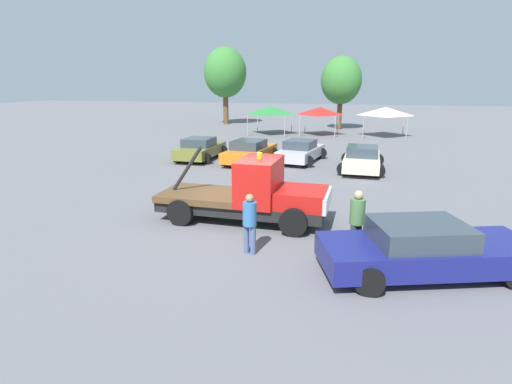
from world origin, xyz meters
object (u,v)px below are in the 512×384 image
(canopy_tent_red, at_px, (320,111))
(tree_center, at_px, (341,81))
(parked_car_silver, at_px, (301,151))
(parked_car_orange, at_px, (250,151))
(parked_car_olive, at_px, (200,149))
(canopy_tent_white, at_px, (385,111))
(canopy_tent_green, at_px, (270,110))
(tree_left, at_px, (225,73))
(tow_truck, at_px, (252,195))
(person_at_hood, at_px, (250,220))
(person_near_truck, at_px, (357,218))
(foreground_car, at_px, (425,249))
(parked_car_cream, at_px, (362,159))
(traffic_cone, at_px, (301,196))

(canopy_tent_red, relative_size, tree_center, 0.44)
(parked_car_silver, xyz_separation_m, canopy_tent_red, (-0.48, 13.10, 1.51))
(parked_car_orange, bearing_deg, parked_car_olive, 92.49)
(parked_car_orange, height_order, canopy_tent_white, canopy_tent_white)
(parked_car_olive, bearing_deg, canopy_tent_green, -6.37)
(tree_left, bearing_deg, tree_center, -8.98)
(tow_truck, xyz_separation_m, canopy_tent_white, (4.99, 24.56, 1.26))
(tow_truck, height_order, person_at_hood, tow_truck)
(tow_truck, height_order, canopy_tent_red, tow_truck)
(person_near_truck, bearing_deg, foreground_car, 13.97)
(parked_car_silver, bearing_deg, parked_car_orange, 115.21)
(foreground_car, relative_size, person_near_truck, 3.05)
(foreground_car, height_order, parked_car_silver, same)
(tow_truck, xyz_separation_m, parked_car_cream, (3.42, 9.46, -0.28))
(canopy_tent_green, bearing_deg, parked_car_olive, -95.18)
(person_at_hood, xyz_separation_m, parked_car_orange, (-3.72, 12.69, -0.34))
(person_at_hood, distance_m, parked_car_cream, 12.34)
(canopy_tent_green, relative_size, canopy_tent_white, 0.97)
(parked_car_olive, xyz_separation_m, canopy_tent_red, (5.65, 13.87, 1.50))
(tree_center, bearing_deg, parked_car_silver, -92.77)
(parked_car_orange, bearing_deg, tree_center, -6.79)
(tree_left, bearing_deg, parked_car_silver, -59.48)
(canopy_tent_green, distance_m, canopy_tent_red, 4.46)
(parked_car_olive, relative_size, parked_car_cream, 0.95)
(canopy_tent_white, bearing_deg, traffic_cone, -99.71)
(person_at_hood, xyz_separation_m, tree_left, (-12.83, 33.94, 4.68))
(tow_truck, distance_m, parked_car_orange, 10.58)
(foreground_car, height_order, canopy_tent_red, canopy_tent_red)
(person_near_truck, height_order, tree_left, tree_left)
(canopy_tent_red, bearing_deg, person_near_truck, -80.99)
(parked_car_silver, xyz_separation_m, tree_left, (-12.01, 20.37, 5.02))
(tree_center, bearing_deg, canopy_tent_green, -135.58)
(tow_truck, distance_m, canopy_tent_red, 24.15)
(foreground_car, distance_m, person_near_truck, 1.89)
(person_near_truck, bearing_deg, parked_car_cream, 129.75)
(person_at_hood, bearing_deg, tree_left, -146.40)
(tow_truck, xyz_separation_m, tree_center, (0.75, 29.34, 3.86))
(traffic_cone, bearing_deg, parked_car_cream, 72.15)
(parked_car_orange, distance_m, tree_left, 23.65)
(foreground_car, height_order, tree_left, tree_left)
(parked_car_orange, height_order, traffic_cone, parked_car_orange)
(person_at_hood, height_order, tree_left, tree_left)
(tow_truck, height_order, foreground_car, tow_truck)
(person_near_truck, xyz_separation_m, parked_car_orange, (-6.53, 11.93, -0.40))
(person_near_truck, distance_m, person_at_hood, 2.91)
(traffic_cone, bearing_deg, canopy_tent_red, 95.02)
(person_near_truck, relative_size, tree_left, 0.21)
(tow_truck, relative_size, traffic_cone, 10.47)
(parked_car_orange, relative_size, tree_center, 0.70)
(person_at_hood, relative_size, tree_left, 0.20)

